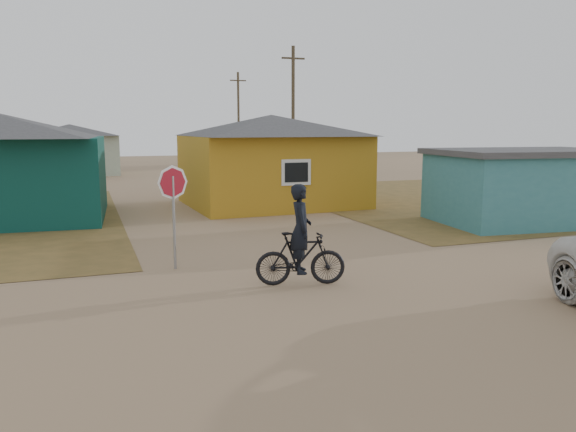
# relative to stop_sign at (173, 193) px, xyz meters

# --- Properties ---
(ground) EXTENTS (120.00, 120.00, 0.00)m
(ground) POSITION_rel_stop_sign_xyz_m (3.24, -4.04, -1.82)
(ground) COLOR #927454
(grass_ne) EXTENTS (20.00, 18.00, 0.00)m
(grass_ne) POSITION_rel_stop_sign_xyz_m (17.24, 8.96, -1.82)
(grass_ne) COLOR brown
(grass_ne) RESTS_ON ground
(house_yellow) EXTENTS (7.72, 6.76, 3.90)m
(house_yellow) POSITION_rel_stop_sign_xyz_m (5.74, 9.96, 0.18)
(house_yellow) COLOR #B8841C
(house_yellow) RESTS_ON ground
(shed_turquoise) EXTENTS (6.71, 4.93, 2.60)m
(shed_turquoise) POSITION_rel_stop_sign_xyz_m (12.74, 2.46, -0.51)
(shed_turquoise) COLOR teal
(shed_turquoise) RESTS_ON ground
(house_pale_west) EXTENTS (7.04, 6.15, 3.60)m
(house_pale_west) POSITION_rel_stop_sign_xyz_m (-2.76, 29.96, 0.03)
(house_pale_west) COLOR #A5B49A
(house_pale_west) RESTS_ON ground
(house_beige_east) EXTENTS (6.95, 6.05, 3.60)m
(house_beige_east) POSITION_rel_stop_sign_xyz_m (13.24, 35.96, 0.03)
(house_beige_east) COLOR gray
(house_beige_east) RESTS_ON ground
(utility_pole_near) EXTENTS (1.40, 0.20, 8.00)m
(utility_pole_near) POSITION_rel_stop_sign_xyz_m (9.74, 17.96, 2.31)
(utility_pole_near) COLOR #4D402E
(utility_pole_near) RESTS_ON ground
(utility_pole_far) EXTENTS (1.40, 0.20, 8.00)m
(utility_pole_far) POSITION_rel_stop_sign_xyz_m (10.74, 33.96, 2.31)
(utility_pole_far) COLOR #4D402E
(utility_pole_far) RESTS_ON ground
(stop_sign) EXTENTS (0.81, 0.07, 2.48)m
(stop_sign) POSITION_rel_stop_sign_xyz_m (0.00, 0.00, 0.00)
(stop_sign) COLOR gray
(stop_sign) RESTS_ON ground
(cyclist) EXTENTS (2.01, 1.00, 2.18)m
(cyclist) POSITION_rel_stop_sign_xyz_m (2.32, -2.33, -1.03)
(cyclist) COLOR black
(cyclist) RESTS_ON ground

